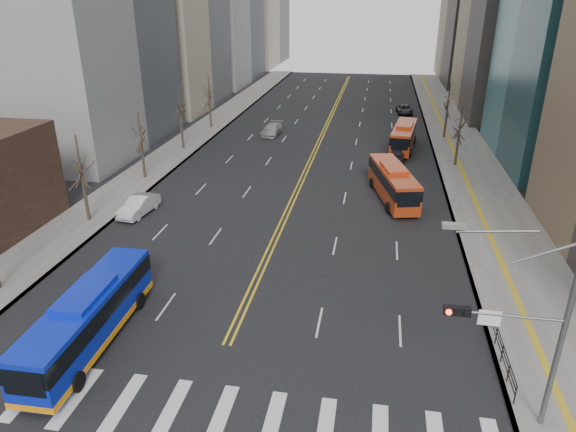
# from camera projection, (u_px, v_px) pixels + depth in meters

# --- Properties ---
(ground) EXTENTS (220.00, 220.00, 0.00)m
(ground) POSITION_uv_depth(u_px,v_px,m) (195.00, 414.00, 23.25)
(ground) COLOR black
(sidewalk_right) EXTENTS (7.00, 130.00, 0.15)m
(sidewalk_right) POSITION_uv_depth(u_px,v_px,m) (463.00, 153.00, 61.08)
(sidewalk_right) COLOR gray
(sidewalk_right) RESTS_ON ground
(sidewalk_left) EXTENTS (5.00, 130.00, 0.15)m
(sidewalk_left) POSITION_uv_depth(u_px,v_px,m) (191.00, 140.00, 66.51)
(sidewalk_left) COLOR gray
(sidewalk_left) RESTS_ON ground
(crosswalk) EXTENTS (26.70, 4.00, 0.01)m
(crosswalk) POSITION_uv_depth(u_px,v_px,m) (195.00, 414.00, 23.25)
(crosswalk) COLOR silver
(crosswalk) RESTS_ON ground
(centerline) EXTENTS (0.55, 100.00, 0.01)m
(centerline) POSITION_uv_depth(u_px,v_px,m) (326.00, 128.00, 72.94)
(centerline) COLOR gold
(centerline) RESTS_ON ground
(signal_mast) EXTENTS (5.37, 0.37, 9.39)m
(signal_mast) POSITION_uv_depth(u_px,v_px,m) (525.00, 331.00, 20.93)
(signal_mast) COLOR slate
(signal_mast) RESTS_ON ground
(pedestrian_railing) EXTENTS (0.06, 6.06, 1.02)m
(pedestrian_railing) POSITION_uv_depth(u_px,v_px,m) (503.00, 351.00, 26.06)
(pedestrian_railing) COLOR black
(pedestrian_railing) RESTS_ON sidewalk_right
(street_trees) EXTENTS (35.20, 47.20, 7.60)m
(street_trees) POSITION_uv_depth(u_px,v_px,m) (238.00, 125.00, 53.67)
(street_trees) COLOR #33291F
(street_trees) RESTS_ON ground
(blue_bus) EXTENTS (2.79, 11.17, 3.26)m
(blue_bus) POSITION_uv_depth(u_px,v_px,m) (89.00, 316.00, 27.34)
(blue_bus) COLOR #0C22C1
(blue_bus) RESTS_ON ground
(red_bus_near) EXTENTS (4.72, 10.36, 3.23)m
(red_bus_near) POSITION_uv_depth(u_px,v_px,m) (393.00, 181.00, 46.78)
(red_bus_near) COLOR #AC3512
(red_bus_near) RESTS_ON ground
(red_bus_far) EXTENTS (3.57, 10.19, 3.20)m
(red_bus_far) POSITION_uv_depth(u_px,v_px,m) (404.00, 135.00, 62.08)
(red_bus_far) COLOR #AC3512
(red_bus_far) RESTS_ON ground
(car_white) EXTENTS (2.20, 4.89, 1.56)m
(car_white) POSITION_uv_depth(u_px,v_px,m) (139.00, 206.00, 44.03)
(car_white) COLOR silver
(car_white) RESTS_ON ground
(car_dark_mid) EXTENTS (1.73, 4.28, 1.46)m
(car_dark_mid) POSITION_uv_depth(u_px,v_px,m) (397.00, 154.00, 58.23)
(car_dark_mid) COLOR black
(car_dark_mid) RESTS_ON ground
(car_silver) EXTENTS (2.47, 5.30, 1.50)m
(car_silver) POSITION_uv_depth(u_px,v_px,m) (272.00, 129.00, 68.93)
(car_silver) COLOR #A1A2A7
(car_silver) RESTS_ON ground
(car_dark_far) EXTENTS (2.67, 5.08, 1.36)m
(car_dark_far) POSITION_uv_depth(u_px,v_px,m) (404.00, 109.00, 81.16)
(car_dark_far) COLOR black
(car_dark_far) RESTS_ON ground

